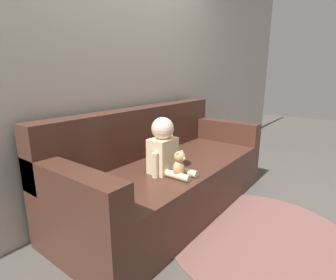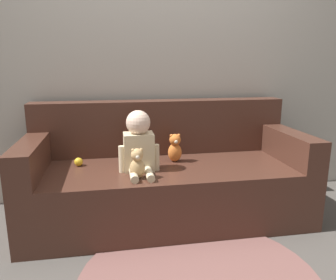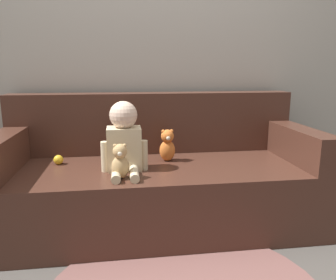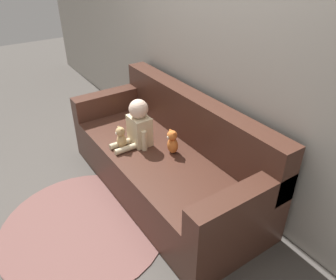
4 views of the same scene
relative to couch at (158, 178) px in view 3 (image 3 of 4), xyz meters
name	(u,v)px [view 3 (image 3 of 4)]	position (x,y,z in m)	size (l,w,h in m)	color
ground_plane	(159,223)	(0.00, -0.06, -0.31)	(12.00, 12.00, 0.00)	#4C4742
wall_back	(150,33)	(0.00, 0.46, 0.99)	(8.00, 0.05, 2.60)	#ADA89E
couch	(158,178)	(0.00, 0.00, 0.00)	(2.06, 0.85, 0.87)	#47281E
person_baby	(124,140)	(-0.22, -0.16, 0.31)	(0.28, 0.36, 0.43)	beige
teddy_bear_brown	(120,161)	(-0.25, -0.32, 0.22)	(0.10, 0.09, 0.20)	tan
plush_toy_side	(167,145)	(0.07, 0.00, 0.23)	(0.11, 0.10, 0.22)	orange
toy_ball	(58,160)	(-0.65, 0.02, 0.15)	(0.06, 0.06, 0.06)	gold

